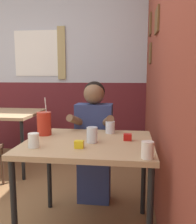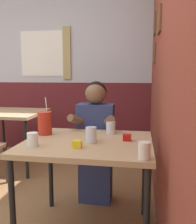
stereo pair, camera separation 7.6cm
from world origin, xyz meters
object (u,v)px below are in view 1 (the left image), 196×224
main_table (89,151)px  cocktail_pitcher (44,124)px  background_table (7,118)px  person_seated (94,140)px

main_table → cocktail_pitcher: bearing=159.4°
main_table → background_table: same height
main_table → person_seated: bearing=93.8°
person_seated → cocktail_pitcher: 0.57m
main_table → cocktail_pitcher: size_ratio=3.06×
background_table → person_seated: (1.25, -0.74, -0.06)m
main_table → cocktail_pitcher: cocktail_pitcher is taller
background_table → cocktail_pitcher: bearing=-51.4°
person_seated → cocktail_pitcher: person_seated is taller
main_table → person_seated: (-0.04, 0.53, -0.06)m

